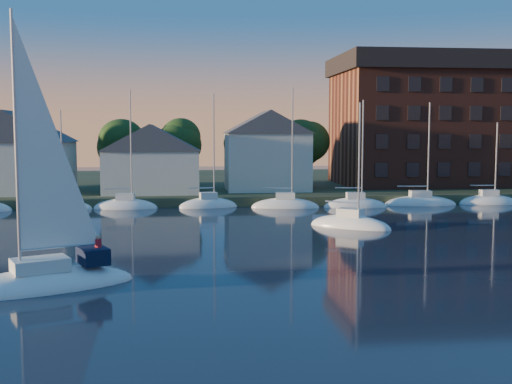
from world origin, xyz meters
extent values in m
cube|color=#2F3B22|center=(0.00, 75.00, 0.00)|extent=(160.00, 50.00, 2.00)
cube|color=brown|center=(0.00, 52.00, 0.00)|extent=(120.00, 3.00, 1.00)
cube|color=silver|center=(-22.00, 58.00, 4.00)|extent=(13.00, 9.00, 6.00)
cube|color=silver|center=(-6.00, 57.00, 3.50)|extent=(11.00, 8.00, 5.00)
cube|color=silver|center=(8.00, 59.00, 4.50)|extent=(10.00, 8.00, 7.00)
cube|color=brown|center=(34.00, 65.00, 8.50)|extent=(30.00, 16.00, 15.00)
cube|color=black|center=(34.00, 65.00, 17.20)|extent=(31.00, 17.00, 2.40)
cylinder|color=#332417|center=(-18.00, 63.00, 2.75)|extent=(0.50, 0.50, 3.50)
sphere|color=#183413|center=(-18.00, 63.00, 7.20)|extent=(5.40, 5.40, 5.40)
cylinder|color=#332417|center=(-10.00, 63.00, 2.75)|extent=(0.50, 0.50, 3.50)
sphere|color=#183413|center=(-10.00, 63.00, 7.20)|extent=(5.40, 5.40, 5.40)
cylinder|color=#332417|center=(-2.00, 63.00, 2.75)|extent=(0.50, 0.50, 3.50)
sphere|color=#183413|center=(-2.00, 63.00, 7.20)|extent=(5.40, 5.40, 5.40)
cylinder|color=#332417|center=(6.00, 63.00, 2.75)|extent=(0.50, 0.50, 3.50)
sphere|color=#183413|center=(6.00, 63.00, 7.20)|extent=(5.40, 5.40, 5.40)
cylinder|color=#332417|center=(14.00, 63.00, 2.75)|extent=(0.50, 0.50, 3.50)
sphere|color=#183413|center=(14.00, 63.00, 7.20)|extent=(5.40, 5.40, 5.40)
cylinder|color=#332417|center=(22.00, 63.00, 2.75)|extent=(0.50, 0.50, 3.50)
sphere|color=#183413|center=(22.00, 63.00, 7.20)|extent=(5.40, 5.40, 5.40)
cylinder|color=#332417|center=(30.00, 63.00, 2.75)|extent=(0.50, 0.50, 3.50)
sphere|color=#183413|center=(30.00, 63.00, 7.20)|extent=(5.40, 5.40, 5.40)
cylinder|color=#332417|center=(38.00, 63.00, 2.75)|extent=(0.50, 0.50, 3.50)
sphere|color=#183413|center=(38.00, 63.00, 7.20)|extent=(5.40, 5.40, 5.40)
ellipsoid|color=white|center=(-16.00, 49.00, 0.00)|extent=(7.50, 2.40, 2.20)
cube|color=silver|center=(-16.00, 49.00, 1.30)|extent=(2.10, 1.32, 0.70)
cylinder|color=#A5A8AD|center=(-15.25, 49.00, 5.95)|extent=(0.16, 0.16, 10.00)
cylinder|color=#A5A8AD|center=(-16.82, 49.00, 2.15)|extent=(3.15, 0.12, 0.12)
ellipsoid|color=white|center=(-8.00, 49.00, 0.00)|extent=(7.50, 2.40, 2.20)
cube|color=silver|center=(-8.00, 49.00, 1.30)|extent=(2.10, 1.32, 0.70)
cylinder|color=#A5A8AD|center=(-7.25, 49.00, 5.95)|extent=(0.16, 0.16, 10.00)
cylinder|color=#A5A8AD|center=(-8.82, 49.00, 2.15)|extent=(3.15, 0.12, 0.12)
ellipsoid|color=white|center=(0.00, 49.00, 0.00)|extent=(7.50, 2.40, 2.20)
cube|color=silver|center=(0.00, 49.00, 1.30)|extent=(2.10, 1.32, 0.70)
cylinder|color=#A5A8AD|center=(0.75, 49.00, 5.95)|extent=(0.16, 0.16, 10.00)
cylinder|color=#A5A8AD|center=(-0.82, 49.00, 2.15)|extent=(3.15, 0.12, 0.12)
ellipsoid|color=white|center=(8.00, 49.00, 0.00)|extent=(7.50, 2.40, 2.20)
cube|color=silver|center=(8.00, 49.00, 1.30)|extent=(2.10, 1.32, 0.70)
cylinder|color=#A5A8AD|center=(8.75, 49.00, 5.95)|extent=(0.16, 0.16, 10.00)
cylinder|color=#A5A8AD|center=(7.17, 49.00, 2.15)|extent=(3.15, 0.12, 0.12)
ellipsoid|color=white|center=(16.00, 49.00, 0.00)|extent=(7.50, 2.40, 2.20)
cube|color=silver|center=(16.00, 49.00, 1.30)|extent=(2.10, 1.32, 0.70)
cylinder|color=#A5A8AD|center=(16.75, 49.00, 5.95)|extent=(0.16, 0.16, 10.00)
cylinder|color=#A5A8AD|center=(15.18, 49.00, 2.15)|extent=(3.15, 0.12, 0.12)
ellipsoid|color=white|center=(24.00, 49.00, 0.00)|extent=(7.50, 2.40, 2.20)
cube|color=silver|center=(24.00, 49.00, 1.30)|extent=(2.10, 1.32, 0.70)
cylinder|color=#A5A8AD|center=(24.75, 49.00, 5.95)|extent=(0.16, 0.16, 10.00)
cylinder|color=#A5A8AD|center=(23.18, 49.00, 2.15)|extent=(3.15, 0.12, 0.12)
ellipsoid|color=white|center=(32.00, 49.00, 0.00)|extent=(7.50, 2.40, 2.20)
cube|color=silver|center=(32.00, 49.00, 1.30)|extent=(2.10, 1.32, 0.70)
cylinder|color=#A5A8AD|center=(32.75, 49.00, 5.95)|extent=(0.16, 0.16, 10.00)
cylinder|color=#A5A8AD|center=(31.18, 49.00, 2.15)|extent=(3.15, 0.12, 0.12)
ellipsoid|color=white|center=(-9.87, 14.71, 0.00)|extent=(10.56, 7.16, 2.20)
cube|color=silver|center=(-9.87, 14.71, 1.30)|extent=(3.32, 2.81, 0.70)
cylinder|color=#A5A8AD|center=(-10.79, 14.29, 7.70)|extent=(0.16, 0.16, 13.49)
cylinder|color=#A5A8AD|center=(-8.85, 15.17, 2.15)|extent=(3.92, 1.87, 0.12)
cube|color=black|center=(-7.29, 15.88, 1.50)|extent=(2.08, 2.36, 0.90)
ellipsoid|color=white|center=(12.02, 34.00, 0.00)|extent=(7.44, 6.59, 2.20)
cube|color=silver|center=(12.02, 34.00, 1.30)|extent=(2.50, 2.38, 0.70)
cylinder|color=#A5A8AD|center=(12.61, 33.54, 5.83)|extent=(0.16, 0.16, 9.76)
cylinder|color=#A5A8AD|center=(11.38, 34.51, 2.15)|extent=(2.54, 2.03, 0.12)
camera|label=1|loc=(-2.32, -19.65, 8.36)|focal=45.00mm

